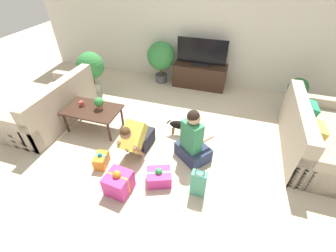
{
  "coord_description": "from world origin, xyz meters",
  "views": [
    {
      "loc": [
        0.92,
        -2.81,
        2.77
      ],
      "look_at": [
        0.05,
        -0.03,
        0.45
      ],
      "focal_mm": 24.0,
      "sensor_mm": 36.0,
      "label": 1
    }
  ],
  "objects_px": {
    "tv": "(202,54)",
    "gift_box_a": "(159,177)",
    "sofa_right": "(313,138)",
    "person_sitting": "(193,142)",
    "potted_plant_back_left": "(161,57)",
    "dog": "(182,126)",
    "potted_plant_corner_left": "(91,67)",
    "sofa_left": "(52,107)",
    "person_kneeling": "(137,138)",
    "gift_box_c": "(119,182)",
    "tabletop_plant": "(99,103)",
    "coffee_table": "(92,111)",
    "gift_box_b": "(101,160)",
    "potted_plant_corner_right": "(296,93)",
    "mug": "(82,104)",
    "tv_console": "(200,76)",
    "gift_bag_a": "(198,183)"
  },
  "relations": [
    {
      "from": "dog",
      "to": "potted_plant_corner_left",
      "type": "bearing_deg",
      "value": 66.77
    },
    {
      "from": "tv_console",
      "to": "person_sitting",
      "type": "height_order",
      "value": "person_sitting"
    },
    {
      "from": "coffee_table",
      "to": "gift_box_b",
      "type": "relative_size",
      "value": 3.4
    },
    {
      "from": "tv",
      "to": "gift_box_a",
      "type": "relative_size",
      "value": 2.67
    },
    {
      "from": "sofa_left",
      "to": "dog",
      "type": "xyz_separation_m",
      "value": [
        2.58,
        0.3,
        -0.08
      ]
    },
    {
      "from": "potted_plant_corner_right",
      "to": "potted_plant_corner_left",
      "type": "bearing_deg",
      "value": -173.21
    },
    {
      "from": "tv_console",
      "to": "dog",
      "type": "bearing_deg",
      "value": -88.02
    },
    {
      "from": "potted_plant_corner_left",
      "to": "sofa_right",
      "type": "bearing_deg",
      "value": -9.17
    },
    {
      "from": "gift_box_c",
      "to": "person_kneeling",
      "type": "bearing_deg",
      "value": 93.8
    },
    {
      "from": "sofa_right",
      "to": "tabletop_plant",
      "type": "xyz_separation_m",
      "value": [
        -3.69,
        -0.47,
        0.27
      ]
    },
    {
      "from": "potted_plant_back_left",
      "to": "tabletop_plant",
      "type": "distance_m",
      "value": 2.22
    },
    {
      "from": "coffee_table",
      "to": "gift_bag_a",
      "type": "bearing_deg",
      "value": -21.92
    },
    {
      "from": "gift_box_c",
      "to": "gift_bag_a",
      "type": "height_order",
      "value": "gift_bag_a"
    },
    {
      "from": "coffee_table",
      "to": "gift_box_b",
      "type": "height_order",
      "value": "coffee_table"
    },
    {
      "from": "coffee_table",
      "to": "potted_plant_back_left",
      "type": "xyz_separation_m",
      "value": [
        0.59,
        2.23,
        0.26
      ]
    },
    {
      "from": "gift_box_b",
      "to": "dog",
      "type": "bearing_deg",
      "value": 46.88
    },
    {
      "from": "dog",
      "to": "gift_box_b",
      "type": "relative_size",
      "value": 1.83
    },
    {
      "from": "person_sitting",
      "to": "gift_box_a",
      "type": "distance_m",
      "value": 0.77
    },
    {
      "from": "person_sitting",
      "to": "mug",
      "type": "bearing_deg",
      "value": 31.25
    },
    {
      "from": "potted_plant_back_left",
      "to": "person_sitting",
      "type": "distance_m",
      "value": 2.82
    },
    {
      "from": "sofa_right",
      "to": "gift_bag_a",
      "type": "bearing_deg",
      "value": 130.77
    },
    {
      "from": "gift_box_a",
      "to": "tv_console",
      "type": "bearing_deg",
      "value": 90.32
    },
    {
      "from": "gift_box_a",
      "to": "gift_box_b",
      "type": "xyz_separation_m",
      "value": [
        -0.99,
        0.04,
        -0.0
      ]
    },
    {
      "from": "sofa_left",
      "to": "person_kneeling",
      "type": "distance_m",
      "value": 2.02
    },
    {
      "from": "gift_box_b",
      "to": "mug",
      "type": "relative_size",
      "value": 2.51
    },
    {
      "from": "person_kneeling",
      "to": "gift_box_c",
      "type": "bearing_deg",
      "value": -81.08
    },
    {
      "from": "potted_plant_corner_right",
      "to": "gift_box_b",
      "type": "height_order",
      "value": "potted_plant_corner_right"
    },
    {
      "from": "sofa_left",
      "to": "gift_bag_a",
      "type": "bearing_deg",
      "value": 74.25
    },
    {
      "from": "tv",
      "to": "sofa_left",
      "type": "bearing_deg",
      "value": -137.81
    },
    {
      "from": "gift_box_a",
      "to": "mug",
      "type": "relative_size",
      "value": 3.64
    },
    {
      "from": "sofa_right",
      "to": "coffee_table",
      "type": "xyz_separation_m",
      "value": [
        -3.82,
        -0.54,
        0.1
      ]
    },
    {
      "from": "tv",
      "to": "dog",
      "type": "distance_m",
      "value": 2.08
    },
    {
      "from": "sofa_right",
      "to": "person_sitting",
      "type": "height_order",
      "value": "person_sitting"
    },
    {
      "from": "person_sitting",
      "to": "tabletop_plant",
      "type": "xyz_separation_m",
      "value": [
        -1.82,
        0.29,
        0.21
      ]
    },
    {
      "from": "tv",
      "to": "person_sitting",
      "type": "bearing_deg",
      "value": -81.51
    },
    {
      "from": "tv_console",
      "to": "gift_box_b",
      "type": "bearing_deg",
      "value": -107.44
    },
    {
      "from": "sofa_left",
      "to": "tv_console",
      "type": "distance_m",
      "value": 3.4
    },
    {
      "from": "gift_box_c",
      "to": "tabletop_plant",
      "type": "bearing_deg",
      "value": 128.11
    },
    {
      "from": "potted_plant_back_left",
      "to": "gift_bag_a",
      "type": "bearing_deg",
      "value": -62.88
    },
    {
      "from": "mug",
      "to": "tv",
      "type": "bearing_deg",
      "value": 51.02
    },
    {
      "from": "mug",
      "to": "person_sitting",
      "type": "bearing_deg",
      "value": -6.91
    },
    {
      "from": "potted_plant_corner_left",
      "to": "gift_bag_a",
      "type": "bearing_deg",
      "value": -35.93
    },
    {
      "from": "sofa_left",
      "to": "person_kneeling",
      "type": "xyz_separation_m",
      "value": [
        1.98,
        -0.37,
        0.02
      ]
    },
    {
      "from": "gift_box_b",
      "to": "gift_box_a",
      "type": "bearing_deg",
      "value": -2.15
    },
    {
      "from": "sofa_left",
      "to": "potted_plant_corner_left",
      "type": "xyz_separation_m",
      "value": [
        0.14,
        1.28,
        0.32
      ]
    },
    {
      "from": "person_kneeling",
      "to": "dog",
      "type": "bearing_deg",
      "value": 52.89
    },
    {
      "from": "person_kneeling",
      "to": "gift_box_b",
      "type": "distance_m",
      "value": 0.66
    },
    {
      "from": "sofa_left",
      "to": "tv",
      "type": "xyz_separation_m",
      "value": [
        2.52,
        2.28,
        0.53
      ]
    },
    {
      "from": "sofa_left",
      "to": "dog",
      "type": "distance_m",
      "value": 2.6
    },
    {
      "from": "dog",
      "to": "potted_plant_corner_right",
      "type": "bearing_deg",
      "value": -54.62
    }
  ]
}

